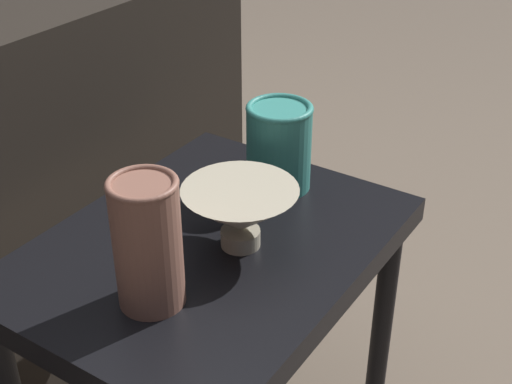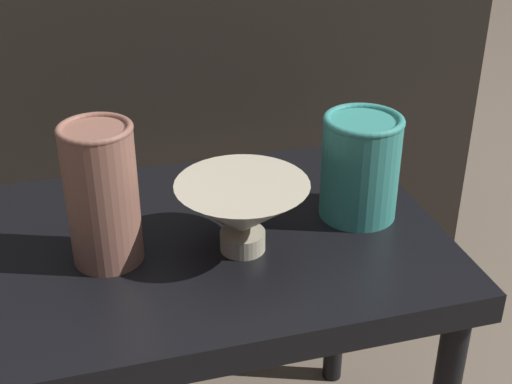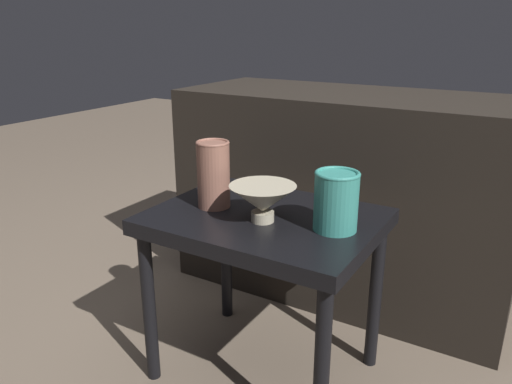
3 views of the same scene
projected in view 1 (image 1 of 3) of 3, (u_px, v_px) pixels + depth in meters
name	position (u px, v px, depth m)	size (l,w,h in m)	color
table	(210.00, 276.00, 1.08)	(0.58, 0.44, 0.48)	black
bowl	(240.00, 211.00, 1.01)	(0.17, 0.17, 0.09)	#B2A88E
vase_textured_left	(147.00, 242.00, 0.88)	(0.09, 0.09, 0.18)	brown
vase_colorful_right	(277.00, 145.00, 1.15)	(0.11, 0.11, 0.14)	teal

